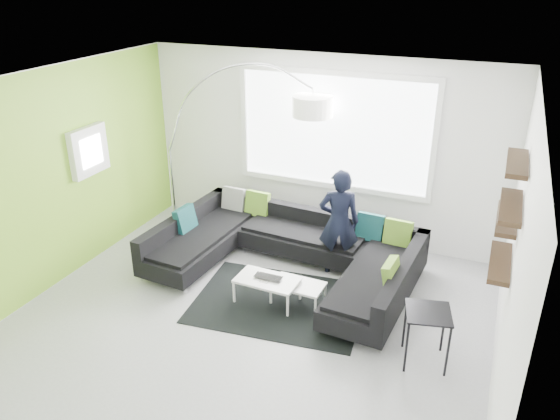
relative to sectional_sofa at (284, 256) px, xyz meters
The scene contains 9 objects.
ground 1.09m from the sectional_sofa, 89.94° to the right, with size 5.50×5.50×0.00m, color gray.
room_shell 1.70m from the sectional_sofa, 87.33° to the right, with size 5.54×5.04×2.82m.
sectional_sofa is the anchor object (origin of this frame).
rug 0.72m from the sectional_sofa, 72.76° to the right, with size 2.10×1.53×0.01m, color black.
coffee_table 0.64m from the sectional_sofa, 68.78° to the right, with size 1.00×0.58×0.33m, color silver.
arc_lamp 2.50m from the sectional_sofa, 161.93° to the left, with size 2.51×0.95×2.68m, color white, non-canonical shape.
side_table 2.29m from the sectional_sofa, 26.62° to the right, with size 0.46×0.46×0.63m, color black.
person 0.87m from the sectional_sofa, 34.72° to the left, with size 0.63×0.51×1.50m, color black.
laptop 0.67m from the sectional_sofa, 86.13° to the right, with size 0.36×0.23×0.03m, color black.
Camera 1 is at (2.44, -4.93, 3.92)m, focal length 35.00 mm.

